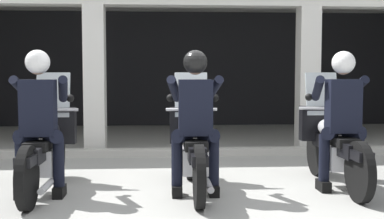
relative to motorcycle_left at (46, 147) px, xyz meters
name	(u,v)px	position (x,y,z in m)	size (l,w,h in m)	color
ground_plane	(182,150)	(1.67, 2.93, -0.50)	(80.00, 80.00, 0.00)	#999993
station_building	(193,43)	(2.03, 5.42, 1.52)	(12.07, 5.01, 3.07)	black
kerb_strip	(205,152)	(2.03, 2.34, -0.44)	(11.57, 0.24, 0.12)	#B7B5AD
motorcycle_left	(46,147)	(0.00, 0.00, 0.00)	(0.62, 2.04, 1.35)	black
police_officer_left	(39,111)	(0.00, -0.28, 0.44)	(0.63, 0.61, 1.58)	black
motorcycle_center	(194,146)	(1.67, -0.04, 0.00)	(0.62, 2.04, 1.35)	black
police_officer_center	(195,110)	(1.67, -0.33, 0.44)	(0.63, 0.61, 1.58)	black
motorcycle_right	(333,144)	(3.34, 0.09, 0.00)	(0.62, 2.04, 1.35)	black
police_officer_right	(342,109)	(3.34, -0.20, 0.44)	(0.63, 0.61, 1.58)	black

